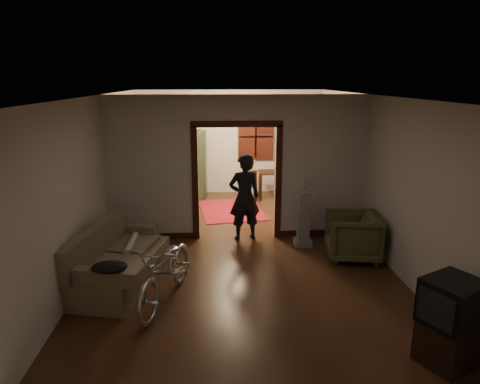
{
  "coord_description": "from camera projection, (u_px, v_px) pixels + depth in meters",
  "views": [
    {
      "loc": [
        -0.42,
        -7.37,
        3.08
      ],
      "look_at": [
        0.0,
        -0.3,
        1.2
      ],
      "focal_mm": 32.0,
      "sensor_mm": 36.0,
      "label": 1
    }
  ],
  "objects": [
    {
      "name": "floor",
      "position": [
        239.0,
        250.0,
        7.92
      ],
      "size": [
        5.0,
        8.5,
        0.01
      ],
      "primitive_type": "cube",
      "color": "#321B0F",
      "rests_on": "ground"
    },
    {
      "name": "ceiling",
      "position": [
        239.0,
        96.0,
        7.2
      ],
      "size": [
        5.0,
        8.5,
        0.01
      ],
      "primitive_type": "cube",
      "color": "white",
      "rests_on": "floor"
    },
    {
      "name": "wall_back",
      "position": [
        230.0,
        142.0,
        11.66
      ],
      "size": [
        5.0,
        0.02,
        2.8
      ],
      "primitive_type": "cube",
      "color": "beige",
      "rests_on": "floor"
    },
    {
      "name": "wall_left",
      "position": [
        95.0,
        179.0,
        7.42
      ],
      "size": [
        0.02,
        8.5,
        2.8
      ],
      "primitive_type": "cube",
      "color": "beige",
      "rests_on": "floor"
    },
    {
      "name": "wall_right",
      "position": [
        377.0,
        175.0,
        7.71
      ],
      "size": [
        0.02,
        8.5,
        2.8
      ],
      "primitive_type": "cube",
      "color": "beige",
      "rests_on": "floor"
    },
    {
      "name": "partition_wall",
      "position": [
        237.0,
        168.0,
        8.29
      ],
      "size": [
        5.0,
        0.14,
        2.8
      ],
      "primitive_type": "cube",
      "color": "beige",
      "rests_on": "floor"
    },
    {
      "name": "door_casing",
      "position": [
        237.0,
        183.0,
        8.36
      ],
      "size": [
        1.74,
        0.2,
        2.32
      ],
      "primitive_type": "cube",
      "color": "black",
      "rests_on": "floor"
    },
    {
      "name": "far_window",
      "position": [
        256.0,
        137.0,
        11.63
      ],
      "size": [
        0.98,
        0.06,
        1.28
      ],
      "primitive_type": "cube",
      "color": "black",
      "rests_on": "wall_back"
    },
    {
      "name": "chandelier",
      "position": [
        233.0,
        112.0,
        9.73
      ],
      "size": [
        0.24,
        0.24,
        0.24
      ],
      "primitive_type": "sphere",
      "color": "#FFE0A5",
      "rests_on": "ceiling"
    },
    {
      "name": "light_switch",
      "position": [
        291.0,
        176.0,
        8.31
      ],
      "size": [
        0.08,
        0.01,
        0.12
      ],
      "primitive_type": "cube",
      "color": "silver",
      "rests_on": "partition_wall"
    },
    {
      "name": "sofa",
      "position": [
        121.0,
        255.0,
        6.56
      ],
      "size": [
        1.31,
        2.14,
        0.92
      ],
      "primitive_type": "cube",
      "rotation": [
        0.0,
        0.0,
        -0.22
      ],
      "color": "brown",
      "rests_on": "floor"
    },
    {
      "name": "rolled_paper",
      "position": [
        131.0,
        243.0,
        6.83
      ],
      "size": [
        0.1,
        0.81,
        0.1
      ],
      "primitive_type": "cylinder",
      "rotation": [
        1.57,
        0.0,
        0.0
      ],
      "color": "beige",
      "rests_on": "sofa"
    },
    {
      "name": "jacket",
      "position": [
        109.0,
        267.0,
        5.62
      ],
      "size": [
        0.47,
        0.35,
        0.14
      ],
      "primitive_type": "ellipsoid",
      "color": "black",
      "rests_on": "sofa"
    },
    {
      "name": "bicycle",
      "position": [
        167.0,
        270.0,
        6.0
      ],
      "size": [
        1.1,
        1.93,
        0.96
      ],
      "primitive_type": "imported",
      "rotation": [
        0.0,
        0.0,
        -0.27
      ],
      "color": "silver",
      "rests_on": "floor"
    },
    {
      "name": "armchair",
      "position": [
        352.0,
        236.0,
        7.49
      ],
      "size": [
        1.02,
        1.0,
        0.82
      ],
      "primitive_type": "imported",
      "rotation": [
        0.0,
        0.0,
        -1.71
      ],
      "color": "#484A29",
      "rests_on": "floor"
    },
    {
      "name": "tv_stand",
      "position": [
        447.0,
        343.0,
        4.74
      ],
      "size": [
        0.72,
        0.69,
        0.5
      ],
      "primitive_type": "cube",
      "rotation": [
        0.0,
        0.0,
        0.48
      ],
      "color": "black",
      "rests_on": "floor"
    },
    {
      "name": "crt_tv",
      "position": [
        453.0,
        302.0,
        4.61
      ],
      "size": [
        0.76,
        0.73,
        0.5
      ],
      "primitive_type": "cube",
      "rotation": [
        0.0,
        0.0,
        0.48
      ],
      "color": "black",
      "rests_on": "tv_stand"
    },
    {
      "name": "vacuum",
      "position": [
        303.0,
        219.0,
        8.01
      ],
      "size": [
        0.34,
        0.27,
        1.07
      ],
      "primitive_type": "cube",
      "rotation": [
        0.0,
        0.0,
        0.04
      ],
      "color": "gray",
      "rests_on": "floor"
    },
    {
      "name": "person",
      "position": [
        244.0,
        198.0,
        8.28
      ],
      "size": [
        0.69,
        0.53,
        1.7
      ],
      "primitive_type": "imported",
      "rotation": [
        0.0,
        0.0,
        3.36
      ],
      "color": "black",
      "rests_on": "floor"
    },
    {
      "name": "oriental_rug",
      "position": [
        232.0,
        210.0,
        10.33
      ],
      "size": [
        1.69,
        2.08,
        0.01
      ],
      "primitive_type": "cube",
      "rotation": [
        0.0,
        0.0,
        0.14
      ],
      "color": "maroon",
      "rests_on": "floor"
    },
    {
      "name": "locker",
      "position": [
        188.0,
        165.0,
        11.22
      ],
      "size": [
        0.97,
        0.64,
        1.79
      ],
      "primitive_type": "cube",
      "rotation": [
        0.0,
        0.0,
        -0.16
      ],
      "color": "#2C3922",
      "rests_on": "floor"
    },
    {
      "name": "globe",
      "position": [
        187.0,
        125.0,
        10.95
      ],
      "size": [
        0.31,
        0.31,
        0.31
      ],
      "primitive_type": "sphere",
      "color": "#1E5972",
      "rests_on": "locker"
    },
    {
      "name": "desk",
      "position": [
        277.0,
        185.0,
        11.3
      ],
      "size": [
        1.03,
        0.65,
        0.72
      ],
      "primitive_type": "cube",
      "rotation": [
        0.0,
        0.0,
        -0.11
      ],
      "color": "black",
      "rests_on": "floor"
    },
    {
      "name": "desk_chair",
      "position": [
        249.0,
        185.0,
        11.07
      ],
      "size": [
        0.44,
        0.44,
        0.84
      ],
      "primitive_type": "cube",
      "rotation": [
        0.0,
        0.0,
        0.21
      ],
      "color": "black",
      "rests_on": "floor"
    }
  ]
}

